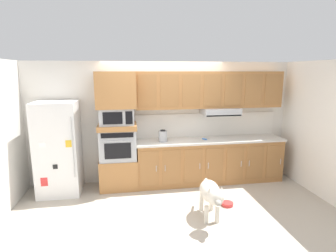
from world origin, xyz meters
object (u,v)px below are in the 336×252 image
object	(u,v)px
refrigerator	(58,148)
dog	(211,193)
microwave	(117,116)
electric_kettle	(163,136)
dog_food_bowl	(227,204)
built_in_oven	(118,144)
screwdriver	(205,139)

from	to	relation	value
refrigerator	dog	distance (m)	2.94
microwave	electric_kettle	bearing A→B (deg)	-3.05
dog	dog_food_bowl	size ratio (longest dim) A/B	5.09
microwave	dog_food_bowl	bearing A→B (deg)	-30.68
electric_kettle	refrigerator	bearing A→B (deg)	-179.41
refrigerator	built_in_oven	size ratio (longest dim) A/B	2.51
built_in_oven	screwdriver	world-z (taller)	built_in_oven
dog_food_bowl	screwdriver	bearing A→B (deg)	95.68
microwave	electric_kettle	distance (m)	0.99
screwdriver	dog	bearing A→B (deg)	-102.68
refrigerator	electric_kettle	xyz separation A→B (m)	(1.99, 0.02, 0.15)
refrigerator	dog_food_bowl	distance (m)	3.27
dog	microwave	bearing A→B (deg)	-130.94
microwave	screwdriver	size ratio (longest dim) A/B	3.82
screwdriver	microwave	bearing A→B (deg)	179.19
screwdriver	dog	world-z (taller)	screwdriver
built_in_oven	microwave	bearing A→B (deg)	-0.77
microwave	dog_food_bowl	world-z (taller)	microwave
microwave	dog_food_bowl	distance (m)	2.60
refrigerator	dog_food_bowl	xyz separation A→B (m)	(2.98, -1.04, -0.85)
dog	dog_food_bowl	bearing A→B (deg)	135.57
screwdriver	dog	size ratio (longest dim) A/B	0.17
built_in_oven	electric_kettle	xyz separation A→B (m)	(0.89, -0.05, 0.13)
built_in_oven	screwdriver	xyz separation A→B (m)	(1.76, -0.02, 0.03)
refrigerator	screwdriver	distance (m)	2.87
refrigerator	microwave	distance (m)	1.25
dog	refrigerator	bearing A→B (deg)	-114.12
microwave	electric_kettle	xyz separation A→B (m)	(0.89, -0.05, -0.43)
screwdriver	refrigerator	bearing A→B (deg)	-179.15
electric_kettle	dog	distance (m)	1.65
built_in_oven	microwave	distance (m)	0.56
built_in_oven	screwdriver	size ratio (longest dim) A/B	4.15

